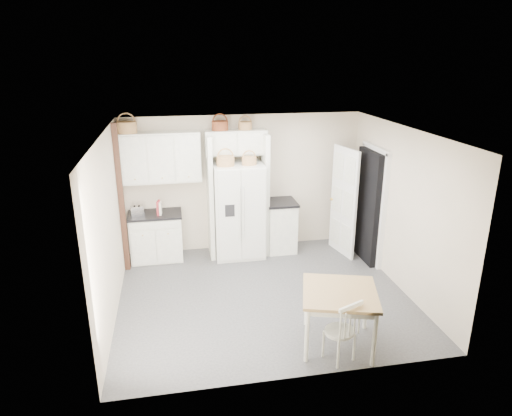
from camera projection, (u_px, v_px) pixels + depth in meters
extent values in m
plane|color=#343434|center=(263.00, 294.00, 7.29)|extent=(4.50, 4.50, 0.00)
plane|color=white|center=(264.00, 132.00, 6.45)|extent=(4.50, 4.50, 0.00)
plane|color=beige|center=(243.00, 183.00, 8.73)|extent=(4.50, 0.00, 4.50)
plane|color=beige|center=(109.00, 228.00, 6.48)|extent=(0.00, 4.00, 4.00)
plane|color=beige|center=(402.00, 209.00, 7.27)|extent=(0.00, 4.00, 4.00)
cube|color=silver|center=(238.00, 210.00, 8.48)|extent=(0.92, 0.74, 1.77)
cube|color=beige|center=(156.00, 237.00, 8.44)|extent=(0.93, 0.59, 0.86)
cube|color=beige|center=(280.00, 226.00, 8.84)|extent=(0.54, 0.65, 0.95)
cube|color=olive|center=(338.00, 318.00, 5.94)|extent=(1.16, 1.16, 0.78)
cube|color=beige|center=(340.00, 331.00, 5.64)|extent=(0.50, 0.48, 0.79)
cube|color=black|center=(155.00, 214.00, 8.30)|extent=(0.97, 0.62, 0.04)
cube|color=black|center=(280.00, 202.00, 8.68)|extent=(0.58, 0.69, 0.04)
cube|color=silver|center=(137.00, 210.00, 8.22)|extent=(0.25, 0.17, 0.16)
cube|color=#A3282F|center=(159.00, 208.00, 8.19)|extent=(0.07, 0.18, 0.26)
cube|color=silver|center=(160.00, 208.00, 8.20)|extent=(0.05, 0.16, 0.23)
cylinder|color=#9D6E3A|center=(127.00, 127.00, 7.85)|extent=(0.34, 0.34, 0.19)
cylinder|color=brown|center=(220.00, 126.00, 8.14)|extent=(0.30, 0.30, 0.17)
cylinder|color=#9D6E3A|center=(245.00, 126.00, 8.22)|extent=(0.25, 0.25, 0.14)
cylinder|color=#9D6E3A|center=(225.00, 161.00, 8.04)|extent=(0.32, 0.32, 0.17)
cylinder|color=#9D6E3A|center=(249.00, 161.00, 8.11)|extent=(0.26, 0.26, 0.14)
cube|color=beige|center=(161.00, 157.00, 8.12)|extent=(1.40, 0.34, 0.90)
cube|color=beige|center=(236.00, 142.00, 8.28)|extent=(1.12, 0.34, 0.45)
cube|color=beige|center=(210.00, 197.00, 8.39)|extent=(0.08, 0.60, 2.30)
cube|color=beige|center=(264.00, 194.00, 8.57)|extent=(0.08, 0.60, 2.30)
cube|color=#3B2114|center=(121.00, 200.00, 7.74)|extent=(0.09, 0.09, 2.60)
cube|color=black|center=(369.00, 206.00, 8.27)|extent=(0.18, 0.85, 2.05)
cube|color=white|center=(344.00, 202.00, 8.52)|extent=(0.21, 0.79, 2.05)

